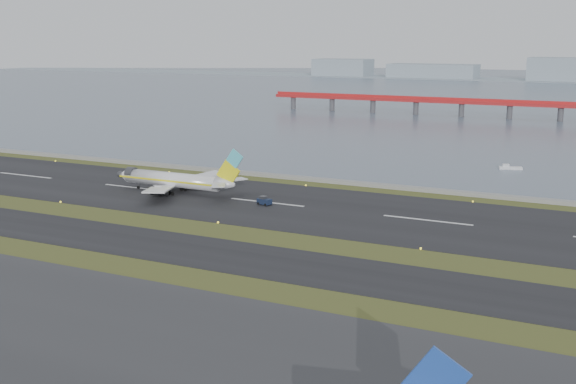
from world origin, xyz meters
The scene contains 10 objects.
ground centered at (0.00, 0.00, 0.00)m, with size 1000.00×1000.00×0.00m, color #2F4017.
taxiway_strip centered at (0.00, -12.00, 0.05)m, with size 1000.00×18.00×0.10m, color black.
runway_strip centered at (0.00, 30.00, 0.05)m, with size 1000.00×45.00×0.10m, color black.
seawall centered at (0.00, 60.00, 0.50)m, with size 1000.00×2.50×1.00m, color gray.
bay_water centered at (0.00, 460.00, 0.00)m, with size 1400.00×800.00×1.30m, color #4E5C6F.
red_pier centered at (20.00, 250.00, 7.28)m, with size 260.00×5.00×10.20m.
far_shoreline centered at (13.62, 620.00, 6.07)m, with size 1400.00×80.00×60.50m.
airliner centered at (-25.89, 29.26, 3.46)m, with size 38.52×32.89×12.80m.
pushback_tug centered at (0.68, 27.39, 1.06)m, with size 3.78×2.76×2.18m.
workboat_near centered at (45.05, 103.76, 0.52)m, with size 7.14×4.06×1.66m.
Camera 1 is at (80.79, -121.27, 39.05)m, focal length 45.00 mm.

